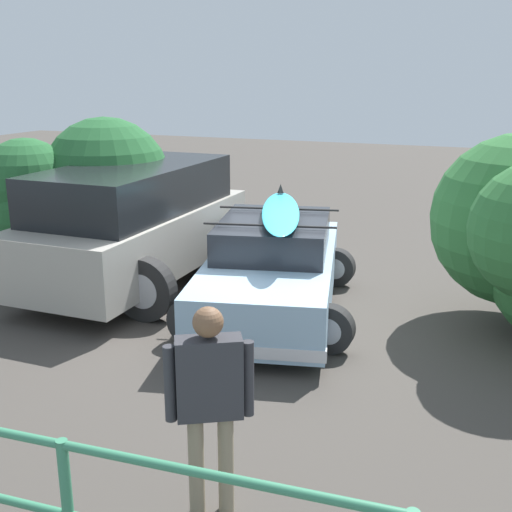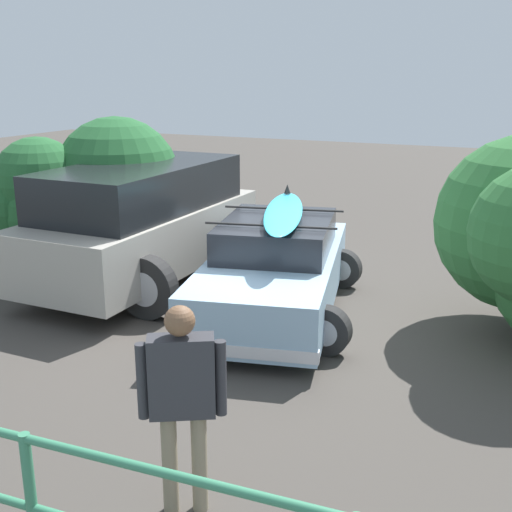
% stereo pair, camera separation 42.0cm
% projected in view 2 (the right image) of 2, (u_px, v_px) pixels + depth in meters
% --- Properties ---
extents(ground_plane, '(44.00, 44.00, 0.02)m').
position_uv_depth(ground_plane, '(267.00, 320.00, 8.56)').
color(ground_plane, '#423D38').
rests_on(ground_plane, ground).
extents(sedan_car, '(2.76, 4.28, 1.54)m').
position_uv_depth(sedan_car, '(275.00, 268.00, 8.69)').
color(sedan_car, '#8CADC6').
rests_on(sedan_car, ground).
extents(suv_car, '(2.73, 4.51, 1.84)m').
position_uv_depth(suv_car, '(143.00, 222.00, 9.87)').
color(suv_car, '#9E998E').
rests_on(suv_car, ground).
extents(person_bystander, '(0.56, 0.39, 1.63)m').
position_uv_depth(person_bystander, '(182.00, 392.00, 4.56)').
color(person_bystander, gray).
rests_on(person_bystander, ground).
extents(bush_near_right, '(3.10, 2.75, 2.60)m').
position_uv_depth(bush_near_right, '(72.00, 201.00, 10.46)').
color(bush_near_right, brown).
rests_on(bush_near_right, ground).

